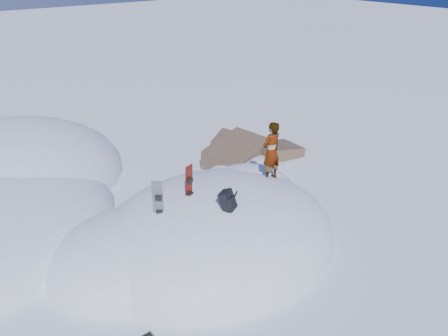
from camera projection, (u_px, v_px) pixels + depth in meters
ground at (216, 239)px, 11.99m from camera, size 120.00×120.00×0.00m
snow_mound at (205, 237)px, 12.07m from camera, size 8.00×6.00×3.00m
rock_outcrop at (246, 165)px, 16.18m from camera, size 4.68×4.41×1.68m
snowboard_red at (189, 189)px, 11.20m from camera, size 0.27×0.21×1.37m
snowboard_dark at (158, 206)px, 10.68m from camera, size 0.26×0.26×1.37m
backpack at (228, 201)px, 10.60m from camera, size 0.50×0.56×0.59m
person at (271, 152)px, 12.40m from camera, size 0.66×0.45×1.77m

